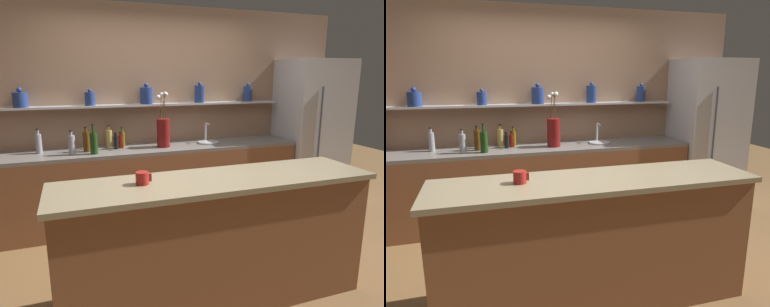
{
  "view_description": "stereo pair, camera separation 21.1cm",
  "coord_description": "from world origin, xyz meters",
  "views": [
    {
      "loc": [
        -0.99,
        -2.72,
        1.76
      ],
      "look_at": [
        0.11,
        0.37,
        1.01
      ],
      "focal_mm": 32.0,
      "sensor_mm": 36.0,
      "label": 1
    },
    {
      "loc": [
        -0.79,
        -2.78,
        1.76
      ],
      "look_at": [
        0.11,
        0.37,
        1.01
      ],
      "focal_mm": 32.0,
      "sensor_mm": 36.0,
      "label": 2
    }
  ],
  "objects": [
    {
      "name": "ground_plane",
      "position": [
        0.0,
        0.0,
        0.0
      ],
      "size": [
        12.0,
        12.0,
        0.0
      ],
      "primitive_type": "plane",
      "color": "brown"
    },
    {
      "name": "back_wall_unit",
      "position": [
        -0.0,
        1.6,
        1.3
      ],
      "size": [
        5.2,
        0.28,
        2.6
      ],
      "color": "#937056",
      "rests_on": "ground_plane"
    },
    {
      "name": "back_counter_unit",
      "position": [
        -0.09,
        1.24,
        0.46
      ],
      "size": [
        3.63,
        0.62,
        0.92
      ],
      "color": "brown",
      "rests_on": "ground_plane"
    },
    {
      "name": "island_counter",
      "position": [
        0.0,
        -0.5,
        0.51
      ],
      "size": [
        2.41,
        0.61,
        1.02
      ],
      "color": "brown",
      "rests_on": "ground_plane"
    },
    {
      "name": "refrigerator",
      "position": [
        2.17,
        1.2,
        0.99
      ],
      "size": [
        0.86,
        0.73,
        1.97
      ],
      "color": "#B7B7BC",
      "rests_on": "ground_plane"
    },
    {
      "name": "flower_vase",
      "position": [
        0.04,
        1.21,
        1.12
      ],
      "size": [
        0.16,
        0.19,
        0.65
      ],
      "color": "maroon",
      "rests_on": "back_counter_unit"
    },
    {
      "name": "sink_fixture",
      "position": [
        0.63,
        1.25,
        0.95
      ],
      "size": [
        0.27,
        0.27,
        0.25
      ],
      "color": "#B7B7BC",
      "rests_on": "back_counter_unit"
    },
    {
      "name": "bottle_sauce_0",
      "position": [
        -0.52,
        1.27,
        1.0
      ],
      "size": [
        0.05,
        0.05,
        0.2
      ],
      "color": "black",
      "rests_on": "back_counter_unit"
    },
    {
      "name": "bottle_sauce_1",
      "position": [
        -0.46,
        1.31,
        1.0
      ],
      "size": [
        0.05,
        0.05,
        0.2
      ],
      "color": "maroon",
      "rests_on": "back_counter_unit"
    },
    {
      "name": "bottle_spirit_2",
      "position": [
        -0.58,
        1.42,
        1.03
      ],
      "size": [
        0.08,
        0.08,
        0.26
      ],
      "color": "tan",
      "rests_on": "back_counter_unit"
    },
    {
      "name": "bottle_wine_3",
      "position": [
        -0.78,
        1.09,
        1.04
      ],
      "size": [
        0.08,
        0.08,
        0.33
      ],
      "color": "#193814",
      "rests_on": "back_counter_unit"
    },
    {
      "name": "bottle_spirit_4",
      "position": [
        -1.01,
        1.12,
        1.03
      ],
      "size": [
        0.07,
        0.07,
        0.27
      ],
      "color": "gray",
      "rests_on": "back_counter_unit"
    },
    {
      "name": "bottle_oil_5",
      "position": [
        -0.43,
        1.39,
        1.02
      ],
      "size": [
        0.06,
        0.06,
        0.24
      ],
      "color": "brown",
      "rests_on": "back_counter_unit"
    },
    {
      "name": "bottle_spirit_6",
      "position": [
        -1.35,
        1.32,
        1.03
      ],
      "size": [
        0.07,
        0.07,
        0.27
      ],
      "color": "gray",
      "rests_on": "back_counter_unit"
    },
    {
      "name": "bottle_sauce_7",
      "position": [
        -0.82,
        1.34,
        1.0
      ],
      "size": [
        0.05,
        0.05,
        0.2
      ],
      "color": "#9E4C0A",
      "rests_on": "back_counter_unit"
    },
    {
      "name": "bottle_spirit_8",
      "position": [
        -0.85,
        1.23,
        1.04
      ],
      "size": [
        0.08,
        0.08,
        0.29
      ],
      "color": "#4C2D0C",
      "rests_on": "back_counter_unit"
    },
    {
      "name": "coffee_mug",
      "position": [
        -0.55,
        -0.46,
        1.06
      ],
      "size": [
        0.11,
        0.09,
        0.09
      ],
      "color": "maroon",
      "rests_on": "island_counter"
    }
  ]
}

